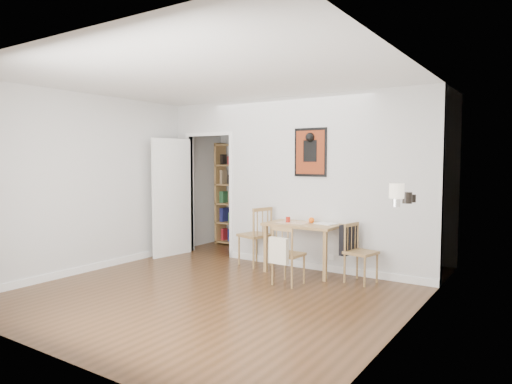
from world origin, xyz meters
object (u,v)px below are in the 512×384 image
Objects in this scene: mantel_lamp at (397,192)px; ceramic_jar_b at (413,198)px; chair_right at (360,252)px; chair_left at (255,236)px; orange_fruit at (311,220)px; dining_table at (304,229)px; ceramic_jar_a at (407,198)px; red_glass at (288,220)px; chair_front at (288,255)px; bookshelf at (236,195)px; notebook at (326,224)px; fireplace at (410,254)px.

mantel_lamp is 0.61m from ceramic_jar_b.
ceramic_jar_b is (0.81, -0.53, 0.79)m from chair_right.
chair_left is 0.98m from orange_fruit.
chair_left reaches higher than dining_table.
red_glass is at bearing 159.71° from ceramic_jar_a.
chair_front is 8.76× the size of ceramic_jar_b.
red_glass is at bearing -161.09° from dining_table.
mantel_lamp reaches higher than orange_fruit.
bookshelf is at bearing 149.27° from dining_table.
chair_right is 0.67m from notebook.
red_glass is 2.03m from ceramic_jar_b.
ceramic_jar_b is (1.38, -0.69, 0.47)m from notebook.
ceramic_jar_b is at bearing -33.20° from chair_right.
chair_front is 0.85m from orange_fruit.
chair_front is 9.20× the size of orange_fruit.
notebook is at bearing 16.97° from red_glass.
fireplace is at bearing -33.29° from notebook.
mantel_lamp is at bearing -38.62° from orange_fruit.
orange_fruit is at bearing 151.88° from ceramic_jar_a.
chair_right is 8.97× the size of ceramic_jar_b.
chair_left is at bearing -175.52° from notebook.
dining_table is 1.94m from ceramic_jar_a.
chair_front is 6.20× the size of ceramic_jar_a.
orange_fruit is at bearing 25.87° from red_glass.
chair_front is at bearing 176.80° from ceramic_jar_a.
ceramic_jar_a is (1.55, -0.09, 0.83)m from chair_front.
red_glass is 0.30× the size of notebook.
dining_table is 2.17m from mantel_lamp.
bookshelf is at bearing 151.77° from orange_fruit.
mantel_lamp is at bearing -89.12° from ceramic_jar_a.
dining_table is 3.72× the size of notebook.
chair_left reaches higher than chair_right.
ceramic_jar_b reaches higher than orange_fruit.
mantel_lamp reaches higher than ceramic_jar_b.
red_glass is at bearing -6.49° from chair_left.
chair_right is 0.63× the size of fireplace.
ceramic_jar_a is at bearing -28.12° from orange_fruit.
notebook is 1.20× the size of mantel_lamp.
bookshelf is at bearing 144.93° from red_glass.
red_glass is at bearing 158.40° from fireplace.
chair_front is 1.87m from mantel_lamp.
mantel_lamp reaches higher than chair_left.
chair_front is at bearing -103.42° from notebook.
chair_right is at bearing -23.86° from bookshelf.
orange_fruit is 0.30× the size of notebook.
mantel_lamp reaches higher than dining_table.
mantel_lamp is at bearing -54.64° from chair_right.
chair_front is at bearing -176.72° from ceramic_jar_b.
orange_fruit is 1.86m from ceramic_jar_a.
fireplace reaches higher than red_glass.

